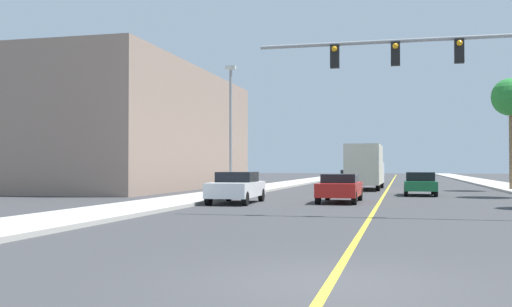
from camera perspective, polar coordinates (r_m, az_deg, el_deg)
The scene contains 14 objects.
ground at distance 51.01m, azimuth 12.68°, elevation -3.18°, with size 192.00×192.00×0.00m, color #38383A.
sidewalk_left at distance 52.08m, azimuth 2.16°, elevation -3.08°, with size 3.39×168.00×0.15m, color #B2ADA3.
sidewalk_right at distance 51.69m, azimuth 23.28°, elevation -3.00°, with size 3.39×168.00×0.15m, color #B2ADA3.
lane_marking_center at distance 51.01m, azimuth 12.68°, elevation -3.17°, with size 0.16×144.00×0.01m, color yellow.
building_left_near at distance 49.17m, azimuth -12.62°, elevation 2.19°, with size 13.84×26.62×9.33m, color gray.
traffic_signal_mast at distance 21.80m, azimuth 21.50°, elevation 7.57°, with size 12.33×0.36×6.43m.
street_lamp at distance 33.40m, azimuth -2.46°, elevation 2.99°, with size 0.56×0.28×7.30m.
palm_far at distance 46.00m, azimuth 23.35°, elevation 4.92°, with size 2.69×2.69×7.90m.
car_red at distance 29.06m, azimuth 8.10°, elevation -3.26°, with size 1.91×4.55×1.38m.
car_white at distance 28.16m, azimuth -1.89°, elevation -3.26°, with size 2.02×4.61×1.49m.
car_black at distance 60.12m, azimuth 11.28°, elevation -2.18°, with size 1.76×4.30×1.43m.
car_silver at distance 60.91m, azimuth 9.00°, elevation -2.19°, with size 1.98×4.00×1.38m.
car_green at distance 36.92m, azimuth 15.53°, elevation -2.78°, with size 1.88×4.22×1.40m.
delivery_truck at distance 44.88m, azimuth 10.48°, elevation -1.23°, with size 2.50×8.85×3.31m.
Camera 1 is at (1.06, -8.97, 1.77)m, focal length 41.49 mm.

